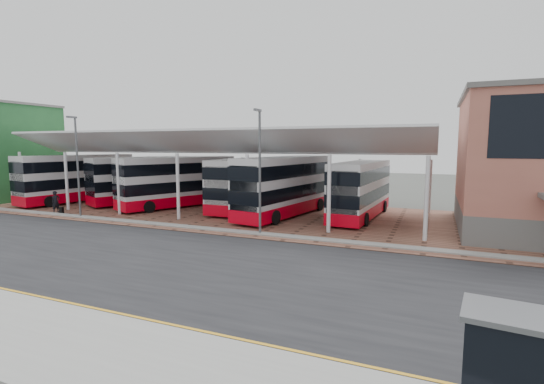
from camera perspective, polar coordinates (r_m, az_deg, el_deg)
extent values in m
plane|color=#454742|center=(21.63, -13.72, -9.01)|extent=(140.00, 140.00, 0.00)
cube|color=black|center=(20.86, -15.38, -9.62)|extent=(120.00, 14.00, 0.02)
cube|color=brown|center=(31.99, 3.25, -3.65)|extent=(72.00, 16.00, 0.06)
cube|color=gray|center=(15.74, -34.38, -15.83)|extent=(120.00, 4.00, 0.14)
cube|color=gray|center=(26.68, -5.76, -5.69)|extent=(120.00, 0.80, 0.14)
cube|color=gold|center=(16.82, -28.48, -14.18)|extent=(120.00, 0.12, 0.01)
cube|color=gold|center=(17.00, -27.67, -13.92)|extent=(120.00, 0.12, 0.01)
cylinder|color=silver|center=(44.45, -32.54, 1.57)|extent=(0.26, 0.26, 5.20)
cylinder|color=silver|center=(51.50, -22.44, 2.35)|extent=(0.26, 0.26, 4.60)
cylinder|color=silver|center=(39.67, -27.59, 1.36)|extent=(0.26, 0.26, 5.20)
cylinder|color=silver|center=(47.44, -17.32, 2.22)|extent=(0.26, 0.26, 4.60)
cylinder|color=silver|center=(35.27, -21.35, 1.08)|extent=(0.26, 0.26, 5.20)
cylinder|color=silver|center=(43.82, -11.29, 2.05)|extent=(0.26, 0.26, 4.60)
cylinder|color=silver|center=(31.40, -13.46, 0.72)|extent=(0.26, 0.26, 5.20)
cylinder|color=silver|center=(40.77, -4.29, 1.81)|extent=(0.26, 0.26, 4.60)
cylinder|color=silver|center=(28.28, -3.60, 0.24)|extent=(0.26, 0.26, 5.20)
cylinder|color=silver|center=(38.42, 3.71, 1.52)|extent=(0.26, 0.26, 4.60)
cylinder|color=silver|center=(26.19, 8.25, -0.34)|extent=(0.26, 0.26, 5.20)
cylinder|color=silver|center=(36.91, 12.55, 1.15)|extent=(0.26, 0.26, 4.60)
cylinder|color=silver|center=(25.37, 21.48, -0.97)|extent=(0.26, 0.26, 5.20)
cylinder|color=silver|center=(36.34, 21.90, 0.74)|extent=(0.26, 0.26, 4.60)
cube|color=silver|center=(33.03, -11.36, 7.14)|extent=(37.00, 4.95, 1.95)
cube|color=silver|center=(37.80, -6.56, 6.87)|extent=(37.00, 7.12, 1.43)
cube|color=#255F2E|center=(50.72, -34.27, 4.69)|extent=(6.20, 10.00, 10.00)
cube|color=#5F5D5A|center=(50.89, -34.66, 10.43)|extent=(6.40, 10.20, 0.25)
cylinder|color=#54565B|center=(35.11, -26.30, 3.12)|extent=(0.16, 0.16, 8.00)
cube|color=#54565B|center=(34.94, -27.02, 9.64)|extent=(0.15, 0.90, 0.15)
cylinder|color=#54565B|center=(25.31, -1.77, 2.67)|extent=(0.16, 0.16, 8.00)
cube|color=#54565B|center=(25.07, -2.10, 11.78)|extent=(0.15, 0.90, 0.15)
cube|color=silver|center=(45.00, -26.32, 1.95)|extent=(4.51, 11.81, 4.51)
cube|color=red|center=(45.17, -26.19, -0.37)|extent=(4.56, 11.86, 0.94)
cube|color=black|center=(45.04, -26.28, 1.35)|extent=(4.56, 11.86, 1.00)
cube|color=black|center=(44.93, -26.40, 3.48)|extent=(4.56, 11.86, 1.00)
cube|color=black|center=(42.34, -32.91, 1.16)|extent=(2.34, 0.50, 3.77)
cylinder|color=black|center=(44.57, -31.11, -0.94)|extent=(0.46, 1.08, 1.05)
cylinder|color=black|center=(42.25, -29.52, -1.22)|extent=(0.46, 1.08, 1.05)
cylinder|color=black|center=(48.26, -23.27, 0.00)|extent=(0.46, 1.08, 1.05)
cylinder|color=black|center=(46.13, -21.43, -0.20)|extent=(0.46, 1.08, 1.05)
cube|color=silver|center=(41.65, -17.66, 1.88)|extent=(6.77, 11.22, 4.36)
cube|color=red|center=(41.83, -17.57, -0.54)|extent=(6.83, 11.28, 0.91)
cube|color=black|center=(41.69, -17.64, 1.26)|extent=(6.83, 11.28, 0.96)
cube|color=black|center=(41.58, -17.72, 3.48)|extent=(6.83, 11.28, 0.96)
cube|color=black|center=(39.57, -24.85, 1.19)|extent=(2.13, 1.00, 3.65)
cylinder|color=black|center=(41.60, -22.74, -1.00)|extent=(0.66, 1.04, 1.01)
cylinder|color=black|center=(39.27, -21.42, -1.37)|extent=(0.66, 1.04, 1.01)
cylinder|color=black|center=(44.61, -14.17, -0.19)|extent=(0.66, 1.04, 1.01)
cylinder|color=black|center=(42.44, -12.49, -0.49)|extent=(0.66, 1.04, 1.01)
cube|color=silver|center=(37.90, -13.43, 1.61)|extent=(6.88, 11.37, 4.41)
cube|color=red|center=(38.10, -13.35, -1.08)|extent=(6.93, 11.43, 0.92)
cube|color=black|center=(37.94, -13.41, 0.92)|extent=(6.93, 11.43, 0.98)
cube|color=black|center=(37.82, -13.48, 3.39)|extent=(6.93, 11.43, 0.98)
cube|color=black|center=(35.45, -21.26, 0.82)|extent=(2.16, 1.02, 3.70)
cylinder|color=black|center=(37.61, -19.10, -1.61)|extent=(0.67, 1.06, 1.03)
cylinder|color=black|center=(35.31, -17.36, -2.07)|extent=(0.67, 1.06, 1.03)
cylinder|color=black|center=(41.09, -9.90, -0.65)|extent=(0.67, 1.06, 1.03)
cylinder|color=black|center=(39.00, -7.81, -1.01)|extent=(0.67, 1.06, 1.03)
cube|color=silver|center=(35.79, -3.63, 1.40)|extent=(2.69, 11.09, 4.32)
cube|color=red|center=(36.00, -3.61, -1.38)|extent=(2.73, 11.13, 0.90)
cube|color=black|center=(35.83, -3.62, 0.68)|extent=(2.73, 11.13, 0.95)
cube|color=black|center=(35.70, -3.64, 3.25)|extent=(2.73, 11.13, 0.95)
cube|color=black|center=(30.98, -7.99, 0.33)|extent=(2.26, 0.14, 3.62)
cylinder|color=black|center=(33.50, -8.15, -2.31)|extent=(0.30, 1.01, 1.00)
cylinder|color=black|center=(32.33, -4.29, -2.59)|extent=(0.30, 1.01, 1.00)
cylinder|color=black|center=(39.71, -3.05, -0.83)|extent=(0.30, 1.01, 1.00)
cylinder|color=black|center=(38.73, 0.32, -1.01)|extent=(0.30, 1.01, 1.00)
cube|color=silver|center=(32.25, 1.98, 1.07)|extent=(4.56, 11.95, 4.56)
cube|color=red|center=(32.49, 1.97, -2.19)|extent=(4.61, 11.99, 0.95)
cube|color=black|center=(32.30, 1.98, 0.22)|extent=(4.61, 11.99, 1.01)
cube|color=black|center=(32.15, 1.99, 3.23)|extent=(4.61, 11.99, 1.01)
cube|color=black|center=(27.46, -4.14, -0.17)|extent=(2.37, 0.50, 3.82)
cylinder|color=black|center=(30.15, -3.82, -3.21)|extent=(0.47, 1.10, 1.06)
cylinder|color=black|center=(28.69, 0.47, -3.71)|extent=(0.47, 1.10, 1.06)
cylinder|color=black|center=(36.37, 3.15, -1.49)|extent=(0.47, 1.10, 1.06)
cylinder|color=black|center=(35.16, 6.92, -1.81)|extent=(0.47, 1.10, 1.06)
cube|color=silver|center=(32.22, 12.77, 0.56)|extent=(3.15, 10.93, 4.22)
cube|color=red|center=(32.45, 12.70, -2.46)|extent=(3.19, 10.97, 0.88)
cube|color=black|center=(32.27, 12.75, -0.22)|extent=(3.19, 10.97, 0.93)
cube|color=black|center=(32.12, 12.83, 2.56)|extent=(3.19, 10.97, 0.93)
cube|color=black|center=(27.10, 10.07, -0.74)|extent=(2.21, 0.24, 3.53)
cylinder|color=black|center=(29.52, 8.76, -3.57)|extent=(0.34, 1.00, 0.98)
cylinder|color=black|center=(28.88, 13.41, -3.91)|extent=(0.34, 1.00, 0.98)
cylinder|color=black|center=(36.08, 12.12, -1.76)|extent=(0.34, 1.00, 0.98)
cylinder|color=black|center=(35.56, 15.95, -2.00)|extent=(0.34, 1.00, 0.98)
imported|color=black|center=(38.51, -28.82, -1.26)|extent=(0.57, 0.75, 1.87)
cube|color=black|center=(37.86, -28.18, -2.35)|extent=(0.32, 0.23, 0.55)
cylinder|color=#54565B|center=(10.25, 26.75, -19.99)|extent=(0.10, 0.10, 2.35)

